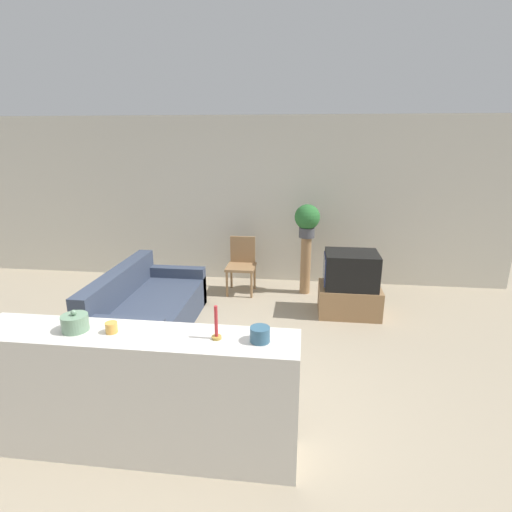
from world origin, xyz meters
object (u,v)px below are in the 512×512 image
(couch, at_px, (147,310))
(decorative_bowl, at_px, (75,323))
(television, at_px, (351,270))
(potted_plant, at_px, (307,219))
(wooden_chair, at_px, (242,262))

(couch, distance_m, decorative_bowl, 2.15)
(television, bearing_deg, decorative_bowl, -129.52)
(couch, height_order, potted_plant, potted_plant)
(television, bearing_deg, potted_plant, 130.13)
(couch, relative_size, television, 2.65)
(potted_plant, bearing_deg, couch, -142.83)
(potted_plant, relative_size, decorative_bowl, 2.63)
(couch, xyz_separation_m, potted_plant, (1.99, 1.51, 0.91))
(wooden_chair, bearing_deg, decorative_bowl, -101.27)
(couch, xyz_separation_m, television, (2.59, 0.79, 0.38))
(wooden_chair, relative_size, potted_plant, 1.72)
(television, relative_size, decorative_bowl, 3.73)
(television, height_order, decorative_bowl, decorative_bowl)
(wooden_chair, bearing_deg, television, -22.69)
(couch, relative_size, wooden_chair, 2.18)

